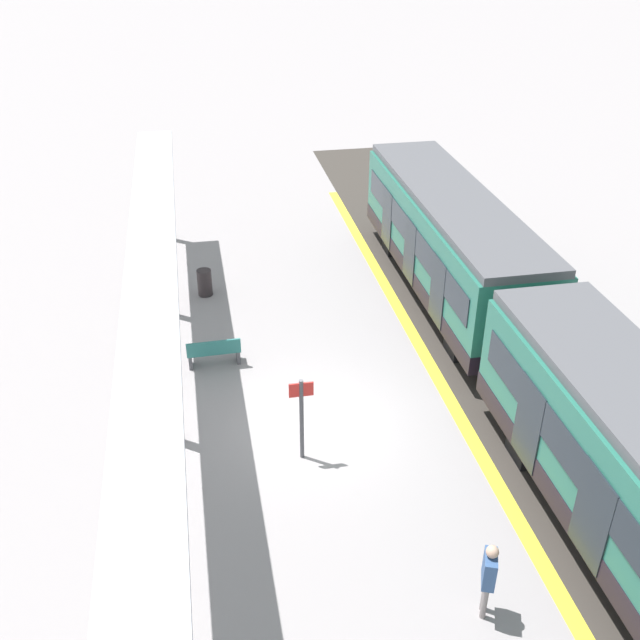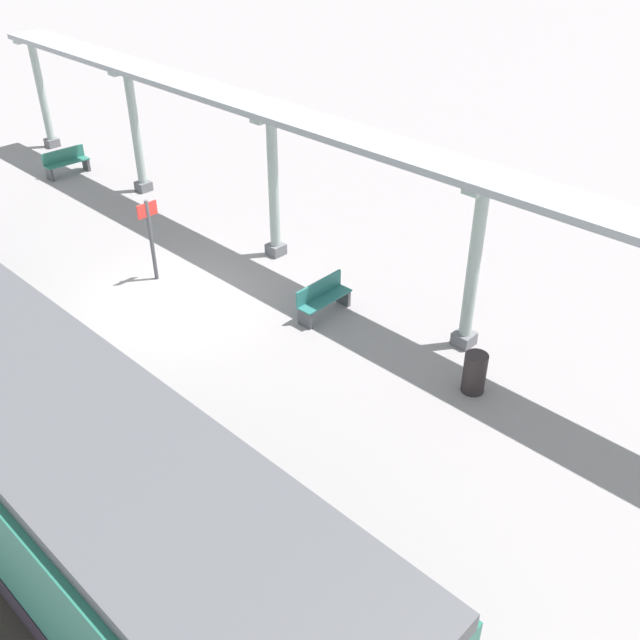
{
  "view_description": "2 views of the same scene",
  "coord_description": "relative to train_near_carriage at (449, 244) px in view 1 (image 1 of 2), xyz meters",
  "views": [
    {
      "loc": [
        2.44,
        14.24,
        11.58
      ],
      "look_at": [
        -0.52,
        -1.57,
        2.09
      ],
      "focal_mm": 41.06,
      "sensor_mm": 36.0,
      "label": 1
    },
    {
      "loc": [
        -8.26,
        -13.19,
        9.36
      ],
      "look_at": [
        0.71,
        -4.5,
        1.14
      ],
      "focal_mm": 40.27,
      "sensor_mm": 36.0,
      "label": 2
    }
  ],
  "objects": [
    {
      "name": "ground_plane",
      "position": [
        5.54,
        5.96,
        -1.82
      ],
      "size": [
        176.0,
        176.0,
        0.0
      ],
      "primitive_type": "plane",
      "color": "gray"
    },
    {
      "name": "canopy_pillar_fourth",
      "position": [
        9.05,
        12.19,
        0.15
      ],
      "size": [
        1.1,
        0.44,
        3.89
      ],
      "color": "slate",
      "rests_on": "ground"
    },
    {
      "name": "passenger_waiting_near_edge",
      "position": [
        3.38,
        11.98,
        -0.74
      ],
      "size": [
        0.39,
        0.55,
        1.73
      ],
      "color": "gray",
      "rests_on": "ground"
    },
    {
      "name": "canopy_pillar_second",
      "position": [
        9.05,
        -0.35,
        0.15
      ],
      "size": [
        1.1,
        0.44,
        3.89
      ],
      "color": "slate",
      "rests_on": "ground"
    },
    {
      "name": "trackbed",
      "position": [
        -0.01,
        5.96,
        -1.82
      ],
      "size": [
        3.2,
        43.84,
        0.01
      ],
      "primitive_type": "cube",
      "color": "#38332D",
      "rests_on": "ground"
    },
    {
      "name": "bench_near_end",
      "position": [
        7.75,
        2.82,
        -1.38
      ],
      "size": [
        1.51,
        0.47,
        0.86
      ],
      "color": "#2B706C",
      "rests_on": "ground"
    },
    {
      "name": "canopy_pillar_third",
      "position": [
        9.05,
        5.85,
        0.15
      ],
      "size": [
        1.1,
        0.44,
        3.89
      ],
      "color": "slate",
      "rests_on": "ground"
    },
    {
      "name": "platform_info_sign",
      "position": [
        5.96,
        7.09,
        -0.5
      ],
      "size": [
        0.56,
        0.1,
        2.2
      ],
      "color": "#4C4C51",
      "rests_on": "ground"
    },
    {
      "name": "train_near_carriage",
      "position": [
        0.0,
        0.0,
        0.0
      ],
      "size": [
        2.65,
        11.02,
        3.48
      ],
      "color": "#256957",
      "rests_on": "ground"
    },
    {
      "name": "tactile_edge_strip",
      "position": [
        1.77,
        5.96,
        -1.82
      ],
      "size": [
        0.36,
        31.84,
        0.01
      ],
      "primitive_type": "cube",
      "color": "yellow",
      "rests_on": "ground"
    },
    {
      "name": "canopy_beam",
      "position": [
        9.05,
        5.96,
        2.15
      ],
      "size": [
        1.2,
        25.21,
        0.16
      ],
      "primitive_type": "cube",
      "color": "#A8AAB2",
      "rests_on": "canopy_pillar_nearest"
    },
    {
      "name": "trash_bin",
      "position": [
        7.79,
        -1.43,
        -1.38
      ],
      "size": [
        0.48,
        0.48,
        0.89
      ],
      "primitive_type": "cylinder",
      "color": "#2D2627",
      "rests_on": "ground"
    },
    {
      "name": "canopy_pillar_nearest",
      "position": [
        9.05,
        -6.25,
        0.15
      ],
      "size": [
        1.1,
        0.44,
        3.89
      ],
      "color": "slate",
      "rests_on": "ground"
    }
  ]
}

